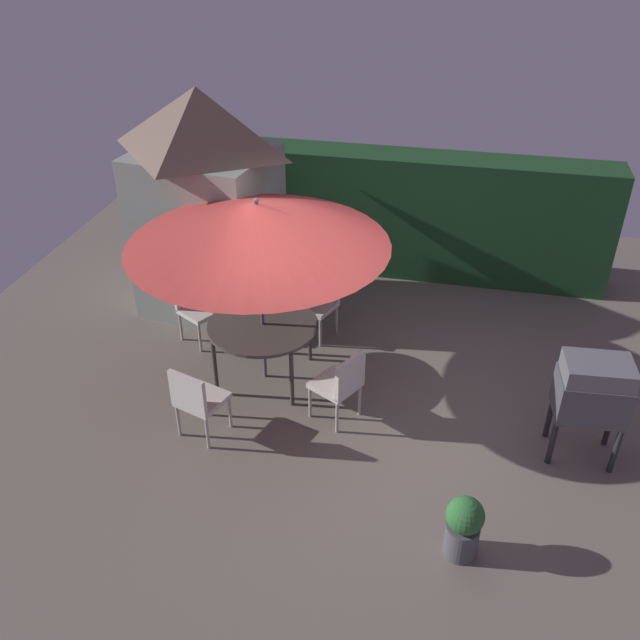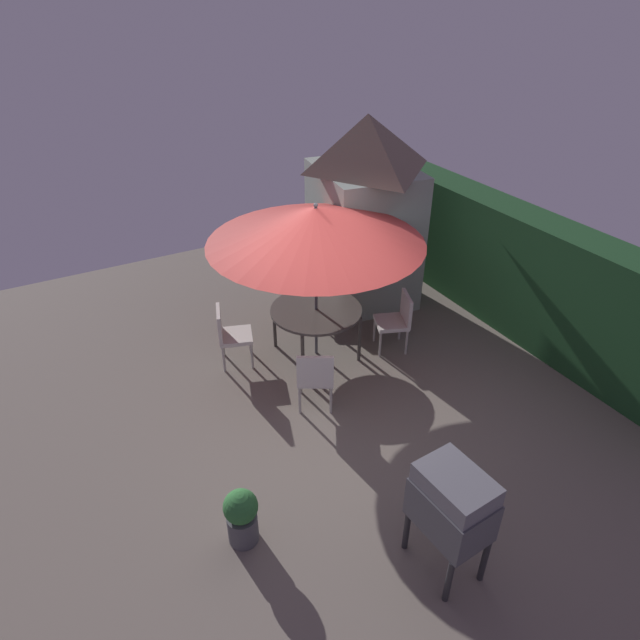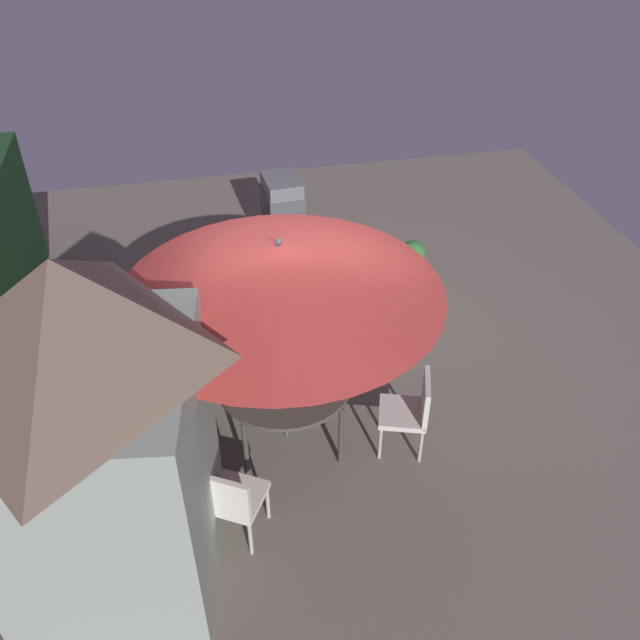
{
  "view_description": "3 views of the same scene",
  "coord_description": "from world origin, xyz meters",
  "px_view_note": "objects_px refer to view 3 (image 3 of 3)",
  "views": [
    {
      "loc": [
        1.05,
        -6.11,
        5.13
      ],
      "look_at": [
        -0.39,
        0.46,
        0.84
      ],
      "focal_mm": 38.18,
      "sensor_mm": 36.0,
      "label": 1
    },
    {
      "loc": [
        4.86,
        -2.85,
        4.83
      ],
      "look_at": [
        -0.19,
        -0.07,
        1.19
      ],
      "focal_mm": 30.75,
      "sensor_mm": 36.0,
      "label": 2
    },
    {
      "loc": [
        -5.89,
        1.03,
        5.15
      ],
      "look_at": [
        -0.52,
        -0.13,
        1.05
      ],
      "focal_mm": 37.51,
      "sensor_mm": 36.0,
      "label": 3
    }
  ],
  "objects_px": {
    "patio_umbrella": "(280,269)",
    "chair_toward_hedge": "(320,328)",
    "potted_plant_by_shed": "(412,262)",
    "bbq_grill": "(282,201)",
    "chair_far_side": "(412,409)",
    "chair_near_shed": "(232,499)",
    "chair_toward_house": "(169,386)",
    "garden_shed": "(98,437)",
    "patio_table": "(285,384)"
  },
  "relations": [
    {
      "from": "garden_shed",
      "to": "bbq_grill",
      "type": "xyz_separation_m",
      "value": [
        4.85,
        -2.15,
        -0.73
      ]
    },
    {
      "from": "chair_far_side",
      "to": "chair_toward_house",
      "type": "distance_m",
      "value": 2.47
    },
    {
      "from": "chair_toward_house",
      "to": "patio_umbrella",
      "type": "bearing_deg",
      "value": -111.38
    },
    {
      "from": "patio_umbrella",
      "to": "chair_toward_hedge",
      "type": "relative_size",
      "value": 3.26
    },
    {
      "from": "chair_far_side",
      "to": "chair_toward_hedge",
      "type": "xyz_separation_m",
      "value": [
        1.46,
        0.6,
        0.0
      ]
    },
    {
      "from": "garden_shed",
      "to": "chair_near_shed",
      "type": "bearing_deg",
      "value": -84.3
    },
    {
      "from": "patio_umbrella",
      "to": "chair_near_shed",
      "type": "bearing_deg",
      "value": 149.59
    },
    {
      "from": "chair_near_shed",
      "to": "chair_toward_hedge",
      "type": "xyz_separation_m",
      "value": [
        2.18,
        -1.24,
        0.0
      ]
    },
    {
      "from": "garden_shed",
      "to": "potted_plant_by_shed",
      "type": "relative_size",
      "value": 4.71
    },
    {
      "from": "chair_toward_house",
      "to": "potted_plant_by_shed",
      "type": "height_order",
      "value": "chair_toward_house"
    },
    {
      "from": "bbq_grill",
      "to": "chair_far_side",
      "type": "xyz_separation_m",
      "value": [
        -4.04,
        -0.59,
        -0.33
      ]
    },
    {
      "from": "patio_table",
      "to": "chair_near_shed",
      "type": "height_order",
      "value": "chair_near_shed"
    },
    {
      "from": "patio_umbrella",
      "to": "chair_toward_hedge",
      "type": "height_order",
      "value": "patio_umbrella"
    },
    {
      "from": "chair_toward_house",
      "to": "potted_plant_by_shed",
      "type": "distance_m",
      "value": 3.88
    },
    {
      "from": "patio_table",
      "to": "patio_umbrella",
      "type": "height_order",
      "value": "patio_umbrella"
    },
    {
      "from": "patio_umbrella",
      "to": "chair_toward_hedge",
      "type": "bearing_deg",
      "value": -29.03
    },
    {
      "from": "chair_toward_hedge",
      "to": "potted_plant_by_shed",
      "type": "height_order",
      "value": "chair_toward_hedge"
    },
    {
      "from": "garden_shed",
      "to": "chair_far_side",
      "type": "distance_m",
      "value": 3.05
    },
    {
      "from": "garden_shed",
      "to": "patio_table",
      "type": "distance_m",
      "value": 2.15
    },
    {
      "from": "chair_far_side",
      "to": "chair_toward_hedge",
      "type": "height_order",
      "value": "same"
    },
    {
      "from": "patio_table",
      "to": "patio_umbrella",
      "type": "bearing_deg",
      "value": 0.0
    },
    {
      "from": "patio_umbrella",
      "to": "potted_plant_by_shed",
      "type": "relative_size",
      "value": 4.47
    },
    {
      "from": "chair_toward_hedge",
      "to": "chair_toward_house",
      "type": "height_order",
      "value": "same"
    },
    {
      "from": "garden_shed",
      "to": "chair_far_side",
      "type": "relative_size",
      "value": 3.43
    },
    {
      "from": "bbq_grill",
      "to": "chair_near_shed",
      "type": "height_order",
      "value": "bbq_grill"
    },
    {
      "from": "garden_shed",
      "to": "chair_toward_hedge",
      "type": "distance_m",
      "value": 3.29
    },
    {
      "from": "chair_far_side",
      "to": "chair_toward_house",
      "type": "height_order",
      "value": "same"
    },
    {
      "from": "garden_shed",
      "to": "bbq_grill",
      "type": "distance_m",
      "value": 5.36
    },
    {
      "from": "potted_plant_by_shed",
      "to": "chair_toward_hedge",
      "type": "bearing_deg",
      "value": 131.64
    },
    {
      "from": "patio_table",
      "to": "chair_near_shed",
      "type": "distance_m",
      "value": 1.31
    },
    {
      "from": "chair_toward_hedge",
      "to": "chair_toward_house",
      "type": "bearing_deg",
      "value": 109.81
    },
    {
      "from": "chair_near_shed",
      "to": "chair_toward_house",
      "type": "relative_size",
      "value": 1.0
    },
    {
      "from": "patio_umbrella",
      "to": "chair_toward_house",
      "type": "height_order",
      "value": "patio_umbrella"
    },
    {
      "from": "patio_umbrella",
      "to": "bbq_grill",
      "type": "xyz_separation_m",
      "value": [
        3.64,
        -0.6,
        -1.21
      ]
    },
    {
      "from": "patio_umbrella",
      "to": "chair_near_shed",
      "type": "distance_m",
      "value": 2.01
    },
    {
      "from": "chair_near_shed",
      "to": "potted_plant_by_shed",
      "type": "bearing_deg",
      "value": -38.27
    },
    {
      "from": "chair_near_shed",
      "to": "chair_toward_house",
      "type": "xyz_separation_m",
      "value": [
        1.56,
        0.47,
        0.0
      ]
    },
    {
      "from": "chair_toward_house",
      "to": "patio_table",
      "type": "bearing_deg",
      "value": -111.38
    },
    {
      "from": "chair_near_shed",
      "to": "chair_toward_house",
      "type": "height_order",
      "value": "same"
    },
    {
      "from": "patio_table",
      "to": "patio_umbrella",
      "type": "xyz_separation_m",
      "value": [
        0.0,
        0.0,
        1.34
      ]
    },
    {
      "from": "patio_umbrella",
      "to": "chair_toward_house",
      "type": "distance_m",
      "value": 1.96
    },
    {
      "from": "patio_table",
      "to": "chair_far_side",
      "type": "height_order",
      "value": "chair_far_side"
    },
    {
      "from": "patio_table",
      "to": "chair_toward_hedge",
      "type": "relative_size",
      "value": 1.47
    },
    {
      "from": "potted_plant_by_shed",
      "to": "patio_table",
      "type": "bearing_deg",
      "value": 138.65
    },
    {
      "from": "bbq_grill",
      "to": "potted_plant_by_shed",
      "type": "distance_m",
      "value": 2.03
    },
    {
      "from": "chair_near_shed",
      "to": "chair_toward_house",
      "type": "distance_m",
      "value": 1.63
    },
    {
      "from": "patio_umbrella",
      "to": "bbq_grill",
      "type": "height_order",
      "value": "patio_umbrella"
    },
    {
      "from": "garden_shed",
      "to": "patio_umbrella",
      "type": "bearing_deg",
      "value": -52.16
    },
    {
      "from": "patio_umbrella",
      "to": "potted_plant_by_shed",
      "type": "bearing_deg",
      "value": -41.35
    },
    {
      "from": "patio_table",
      "to": "patio_umbrella",
      "type": "relative_size",
      "value": 0.45
    }
  ]
}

